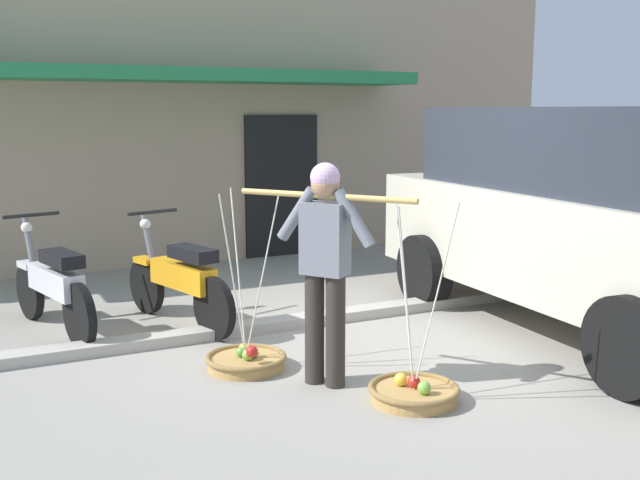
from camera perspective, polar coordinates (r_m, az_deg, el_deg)
ground_plane at (r=6.91m, az=1.30°, el=-7.80°), size 90.00×90.00×0.00m
sidewalk_curb at (r=7.50m, az=-1.21°, el=-5.99°), size 20.00×0.24×0.10m
fruit_vendor at (r=5.71m, az=0.38°, el=-1.43°), size 0.86×1.22×1.70m
fruit_basket_left_side at (r=6.31m, az=-5.52°, el=-8.85°), size 0.66×0.66×1.45m
fruit_basket_right_side at (r=5.66m, az=6.99°, el=-11.12°), size 0.66×0.66×1.45m
motorcycle_nearest_shop at (r=7.57m, az=-19.21°, el=-3.25°), size 0.61×1.79×1.09m
motorcycle_second_in_row at (r=7.50m, az=-10.39°, el=-2.97°), size 0.65×1.78×1.09m
parked_truck at (r=7.54m, az=20.00°, el=1.90°), size 2.38×4.91×2.10m
storefront_building at (r=12.71m, az=-15.80°, el=9.45°), size 13.00×6.00×4.20m
wooden_crate at (r=9.50m, az=7.56°, el=-2.04°), size 0.44×0.36×0.32m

